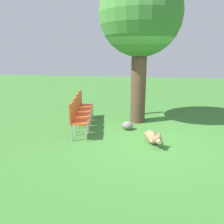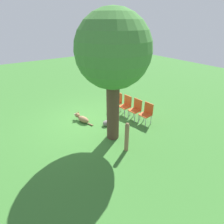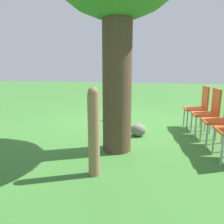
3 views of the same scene
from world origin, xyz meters
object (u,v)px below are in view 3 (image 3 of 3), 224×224
object	(u,v)px
fence_post	(94,132)
red_chair_1	(209,110)
dog	(115,117)
red_chair_0	(199,105)
red_chair_2	(222,116)

from	to	relation	value
fence_post	red_chair_1	bearing A→B (deg)	-129.02
fence_post	dog	bearing A→B (deg)	-81.96
fence_post	red_chair_0	size ratio (longest dim) A/B	1.17
fence_post	red_chair_0	world-z (taller)	fence_post
dog	red_chair_2	size ratio (longest dim) A/B	1.13
red_chair_0	red_chair_1	world-z (taller)	same
red_chair_1	dog	bearing A→B (deg)	-22.41
red_chair_0	red_chair_1	bearing A→B (deg)	95.10
fence_post	red_chair_1	xyz separation A→B (m)	(-1.62, -2.00, -0.02)
dog	fence_post	xyz separation A→B (m)	(-0.37, 2.60, 0.40)
red_chair_0	red_chair_2	bearing A→B (deg)	95.10
dog	red_chair_1	distance (m)	2.11
red_chair_0	red_chair_2	size ratio (longest dim) A/B	1.00
fence_post	red_chair_0	distance (m)	2.97
fence_post	red_chair_0	bearing A→B (deg)	-120.65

